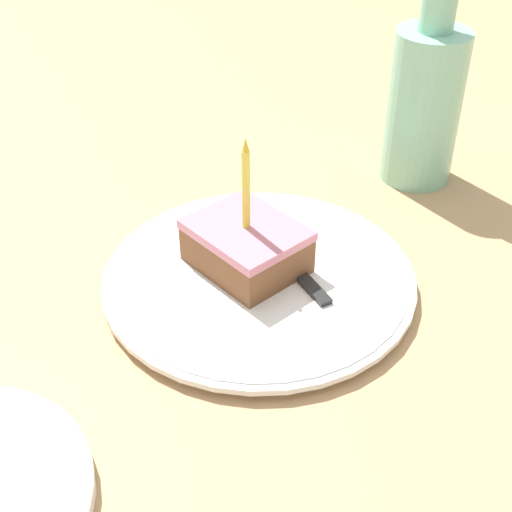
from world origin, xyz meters
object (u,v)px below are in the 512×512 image
at_px(cake_slice, 246,245).
at_px(plate, 256,280).
at_px(fork, 266,239).
at_px(bottle, 425,101).

bearing_deg(cake_slice, plate, 78.58).
distance_m(cake_slice, fork, 0.05).
height_order(cake_slice, fork, cake_slice).
distance_m(plate, cake_slice, 0.03).
relative_size(plate, cake_slice, 2.19).
bearing_deg(fork, cake_slice, 22.34).
relative_size(cake_slice, fork, 0.69).
relative_size(fork, bottle, 0.84).
bearing_deg(plate, bottle, -173.56).
relative_size(plate, bottle, 1.26).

